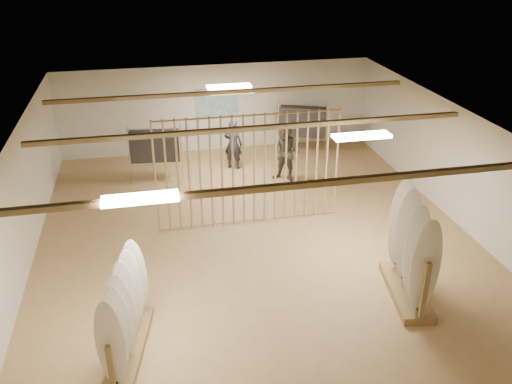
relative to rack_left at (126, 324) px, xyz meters
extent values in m
plane|color=tan|center=(2.94, 3.32, -0.61)|extent=(12.00, 12.00, 0.00)
plane|color=gray|center=(2.94, 3.32, 2.19)|extent=(12.00, 12.00, 0.00)
plane|color=beige|center=(2.94, 9.32, 0.79)|extent=(12.00, 0.00, 12.00)
plane|color=beige|center=(2.94, -2.68, 0.79)|extent=(12.00, 0.00, 12.00)
plane|color=beige|center=(-2.06, 3.32, 0.79)|extent=(0.00, 12.00, 12.00)
plane|color=beige|center=(7.94, 3.32, 0.79)|extent=(0.00, 12.00, 12.00)
cube|color=olive|center=(2.94, 3.32, 2.11)|extent=(9.50, 6.12, 0.10)
cube|color=white|center=(2.94, 3.32, 2.13)|extent=(1.20, 0.35, 0.06)
cylinder|color=#A98352|center=(0.74, 4.12, 0.79)|extent=(0.05, 0.05, 2.78)
cylinder|color=#A98352|center=(0.99, 4.12, 0.79)|extent=(0.05, 0.05, 2.78)
cylinder|color=#A98352|center=(1.25, 4.12, 0.79)|extent=(0.05, 0.05, 2.78)
cylinder|color=#A98352|center=(1.51, 4.12, 0.79)|extent=(0.05, 0.05, 2.78)
cylinder|color=#A98352|center=(1.77, 4.12, 0.79)|extent=(0.05, 0.05, 2.78)
cylinder|color=#A98352|center=(2.03, 4.12, 0.79)|extent=(0.05, 0.05, 2.78)
cylinder|color=#A98352|center=(2.29, 4.12, 0.79)|extent=(0.05, 0.05, 2.78)
cylinder|color=#A98352|center=(2.55, 4.12, 0.79)|extent=(0.05, 0.05, 2.78)
cylinder|color=#A98352|center=(2.81, 4.12, 0.79)|extent=(0.05, 0.05, 2.78)
cylinder|color=#A98352|center=(3.06, 4.12, 0.79)|extent=(0.05, 0.05, 2.78)
cylinder|color=#A98352|center=(3.32, 4.12, 0.79)|extent=(0.05, 0.05, 2.78)
cylinder|color=#A98352|center=(3.58, 4.12, 0.79)|extent=(0.05, 0.05, 2.78)
cylinder|color=#A98352|center=(3.84, 4.12, 0.79)|extent=(0.05, 0.05, 2.78)
cylinder|color=#A98352|center=(4.10, 4.12, 0.79)|extent=(0.05, 0.05, 2.78)
cylinder|color=#A98352|center=(4.36, 4.12, 0.79)|extent=(0.05, 0.05, 2.78)
cylinder|color=#A98352|center=(4.62, 4.12, 0.79)|extent=(0.05, 0.05, 2.78)
cylinder|color=#A98352|center=(4.88, 4.12, 0.79)|extent=(0.05, 0.05, 2.78)
cylinder|color=#A98352|center=(5.14, 4.12, 0.79)|extent=(0.05, 0.05, 2.78)
cube|color=teal|center=(2.94, 9.30, 0.99)|extent=(1.40, 0.03, 0.90)
cube|color=olive|center=(0.00, 0.00, -0.54)|extent=(0.94, 2.26, 0.13)
cylinder|color=black|center=(0.00, 0.00, 0.28)|extent=(0.46, 2.12, 0.01)
ellipsoid|color=silver|center=(-0.19, -0.89, 0.35)|extent=(0.43, 0.14, 1.65)
ellipsoid|color=white|center=(-0.11, -0.53, 0.35)|extent=(0.43, 0.14, 1.65)
ellipsoid|color=white|center=(-0.04, -0.18, 0.35)|extent=(0.43, 0.14, 1.65)
ellipsoid|color=white|center=(0.04, 0.18, 0.35)|extent=(0.43, 0.14, 1.65)
ellipsoid|color=white|center=(0.11, 0.53, 0.35)|extent=(0.43, 0.14, 1.65)
ellipsoid|color=silver|center=(0.19, 0.89, 0.35)|extent=(0.43, 0.14, 1.65)
cube|color=olive|center=(5.37, 0.52, -0.53)|extent=(0.94, 1.99, 0.17)
cylinder|color=black|center=(5.37, 0.52, 0.50)|extent=(0.34, 1.84, 0.01)
ellipsoid|color=silver|center=(5.24, -0.22, 0.58)|extent=(0.54, 0.16, 2.06)
ellipsoid|color=white|center=(5.33, 0.27, 0.58)|extent=(0.54, 0.16, 2.06)
ellipsoid|color=silver|center=(5.42, 0.77, 0.58)|extent=(0.54, 0.16, 2.06)
ellipsoid|color=silver|center=(5.50, 1.27, 0.58)|extent=(0.54, 0.16, 2.06)
cylinder|color=silver|center=(0.83, 7.25, 0.93)|extent=(1.48, 0.17, 0.03)
cube|color=black|center=(0.83, 7.25, 0.42)|extent=(1.41, 0.50, 0.90)
cylinder|color=silver|center=(0.83, 7.25, 0.18)|extent=(0.03, 0.03, 1.59)
cylinder|color=silver|center=(5.53, 8.32, 1.01)|extent=(1.47, 0.60, 0.03)
cube|color=black|center=(5.53, 8.32, 0.48)|extent=(1.50, 0.89, 0.95)
cylinder|color=silver|center=(5.53, 8.32, 0.23)|extent=(0.03, 0.03, 1.68)
imported|color=#25252C|center=(3.15, 7.60, 0.26)|extent=(0.77, 0.68, 1.75)
imported|color=#3E3B2F|center=(4.46, 6.34, 0.36)|extent=(1.19, 1.17, 1.95)
camera|label=1|loc=(0.61, -7.48, 5.88)|focal=38.00mm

